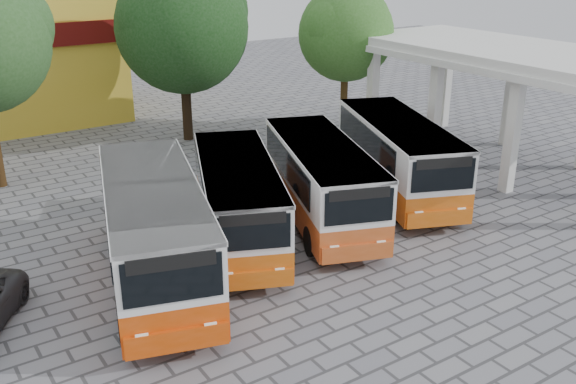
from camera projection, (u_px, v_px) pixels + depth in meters
ground at (394, 255)px, 21.34m from camera, size 90.00×90.00×0.00m
terminal_shelter at (519, 59)px, 28.04m from camera, size 6.80×15.80×5.40m
bus_far_left at (155, 227)px, 19.01m from camera, size 5.06×9.35×3.18m
bus_centre_left at (238, 197)px, 21.68m from camera, size 5.30×8.51×2.86m
bus_centre_right at (322, 178)px, 23.32m from camera, size 5.15×8.74×2.95m
bus_far_right at (398, 153)px, 25.86m from camera, size 5.56×9.10×3.07m
tree_middle at (183, 22)px, 31.69m from camera, size 6.91×6.58×9.06m
tree_right at (347, 30)px, 33.20m from camera, size 5.21×4.96×7.75m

